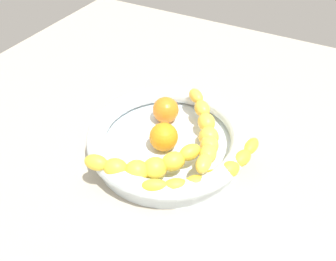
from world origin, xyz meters
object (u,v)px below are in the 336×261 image
(banana_draped_left, at_px, (206,132))
(banana_draped_right, at_px, (145,165))
(fruit_bowl, at_px, (168,139))
(orange_front, at_px, (165,137))
(orange_mid_left, at_px, (166,110))
(banana_arching_top, at_px, (211,174))

(banana_draped_left, relative_size, banana_draped_right, 1.22)
(fruit_bowl, relative_size, orange_front, 5.70)
(banana_draped_right, distance_m, orange_front, 0.08)
(fruit_bowl, distance_m, orange_mid_left, 0.07)
(banana_arching_top, bearing_deg, orange_front, 69.84)
(fruit_bowl, bearing_deg, orange_front, -173.72)
(banana_draped_right, relative_size, orange_mid_left, 3.25)
(fruit_bowl, height_order, banana_draped_right, banana_draped_right)
(banana_draped_left, height_order, orange_mid_left, banana_draped_left)
(banana_arching_top, bearing_deg, orange_mid_left, 52.30)
(fruit_bowl, distance_m, banana_draped_left, 0.08)
(banana_arching_top, xyz_separation_m, orange_front, (0.04, 0.11, 0.00))
(banana_draped_left, relative_size, banana_arching_top, 1.03)
(banana_draped_left, relative_size, orange_front, 3.91)
(banana_arching_top, distance_m, orange_mid_left, 0.19)
(banana_draped_right, bearing_deg, orange_front, 3.78)
(banana_arching_top, bearing_deg, fruit_bowl, 62.93)
(banana_draped_left, height_order, banana_arching_top, banana_draped_left)
(banana_draped_left, bearing_deg, orange_front, 125.25)
(banana_arching_top, distance_m, orange_front, 0.12)
(banana_draped_left, xyz_separation_m, banana_draped_right, (-0.13, 0.06, -0.00))
(banana_draped_left, distance_m, orange_front, 0.08)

